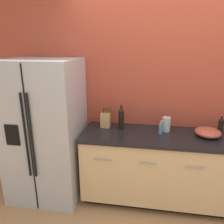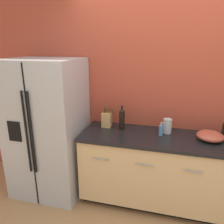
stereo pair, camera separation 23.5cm
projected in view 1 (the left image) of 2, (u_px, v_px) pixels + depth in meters
wall_back at (169, 95)px, 2.76m from camera, size 10.00×0.05×2.60m
counter_unit at (167, 168)px, 2.69m from camera, size 2.06×0.64×0.90m
refrigerator at (45, 131)px, 2.73m from camera, size 0.89×0.77×1.76m
knife_block at (106, 119)px, 2.78m from camera, size 0.13×0.11×0.28m
wine_bottle at (121, 118)px, 2.71m from camera, size 0.07×0.07×0.31m
soap_dispenser at (161, 129)px, 2.58m from camera, size 0.05×0.05×0.16m
oil_bottle at (221, 126)px, 2.57m from camera, size 0.06×0.06×0.22m
steel_canister at (166, 124)px, 2.65m from camera, size 0.10×0.10×0.19m
mixing_bowl at (208, 132)px, 2.51m from camera, size 0.29×0.29×0.10m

